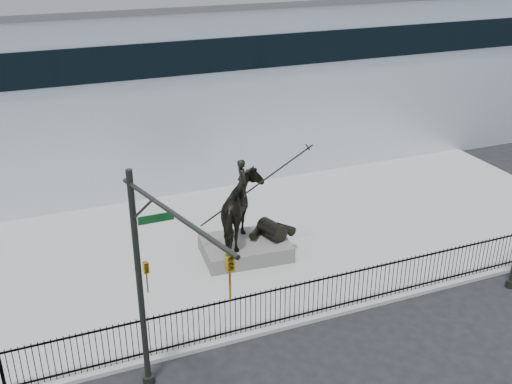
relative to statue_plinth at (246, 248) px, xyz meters
name	(u,v)px	position (x,y,z in m)	size (l,w,h in m)	color
ground	(353,333)	(1.61, -6.01, -0.48)	(120.00, 120.00, 0.00)	black
plaza	(272,239)	(1.61, 0.99, -0.40)	(30.00, 12.00, 0.15)	#999997
building	(185,75)	(1.61, 13.99, 4.02)	(44.00, 14.00, 9.00)	silver
picket_fence	(337,291)	(1.61, -4.76, 0.43)	(22.10, 0.10, 1.50)	black
statue_plinth	(246,248)	(0.00, 0.00, 0.00)	(3.49, 2.40, 0.65)	#55534D
equestrian_statue	(247,211)	(0.07, -0.01, 1.70)	(4.46, 2.95, 3.79)	black
traffic_signal_left	(154,283)	(-5.14, -6.63, 3.55)	(1.52, 4.84, 7.00)	black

